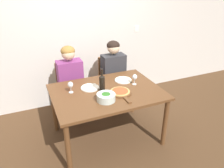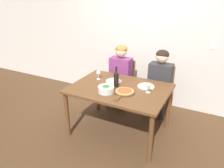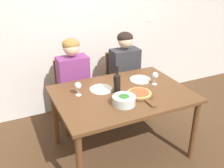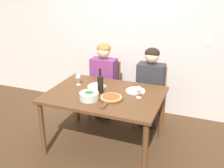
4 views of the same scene
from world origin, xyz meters
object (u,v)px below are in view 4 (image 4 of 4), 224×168
chair_left (106,87)px  pizza_on_board (111,98)px  broccoli_bowl (89,96)px  dinner_plate_left (97,86)px  person_woman (103,75)px  wine_glass_right (139,90)px  chair_right (151,94)px  wine_glass_left (78,77)px  person_man (150,81)px  wine_bottle (100,83)px  dinner_plate_right (135,91)px

chair_left → pizza_on_board: size_ratio=2.05×
broccoli_bowl → dinner_plate_left: bearing=101.3°
person_woman → wine_glass_right: (0.75, -0.68, 0.14)m
chair_left → pizza_on_board: 1.09m
chair_right → wine_glass_left: size_ratio=5.91×
person_woman → wine_glass_left: size_ratio=7.99×
person_man → dinner_plate_left: size_ratio=4.83×
wine_bottle → dinner_plate_right: (0.40, 0.19, -0.12)m
person_man → wine_bottle: 0.86m
broccoli_bowl → dinner_plate_right: bearing=44.5°
broccoli_bowl → person_woman: bearing=103.0°
chair_right → wine_glass_left: wine_glass_left is taller
pizza_on_board → wine_glass_left: bearing=154.7°
wine_bottle → wine_glass_right: size_ratio=2.10×
chair_right → dinner_plate_left: chair_right is taller
broccoli_bowl → person_man: bearing=61.4°
person_man → dinner_plate_left: 0.81m
chair_right → broccoli_bowl: bearing=-116.0°
chair_left → chair_right: (0.73, 0.00, 0.00)m
chair_right → dinner_plate_right: 0.69m
wine_glass_left → dinner_plate_left: bearing=4.1°
chair_right → wine_glass_left: bearing=-141.6°
person_woman → chair_right: bearing=8.6°
chair_left → person_woman: person_woman is taller
chair_left → wine_glass_right: wine_glass_right is taller
chair_left → wine_glass_left: (-0.12, -0.68, 0.38)m
wine_bottle → pizza_on_board: 0.27m
broccoli_bowl → wine_glass_left: bearing=132.5°
person_man → pizza_on_board: bearing=-108.1°
wine_bottle → broccoli_bowl: size_ratio=1.38×
pizza_on_board → wine_glass_right: bearing=28.9°
person_man → chair_right: bearing=90.0°
dinner_plate_right → wine_glass_right: wine_glass_right is taller
chair_left → wine_bottle: 0.94m
person_man → dinner_plate_left: bearing=-137.1°
wine_bottle → pizza_on_board: bearing=-35.7°
dinner_plate_left → broccoli_bowl: bearing=-78.7°
pizza_on_board → broccoli_bowl: bearing=-157.4°
dinner_plate_right → person_man: bearing=81.8°
person_woman → pizza_on_board: (0.45, -0.84, 0.05)m
wine_glass_left → chair_right: bearing=38.4°
pizza_on_board → person_man: bearing=71.9°
chair_right → wine_bottle: wine_bottle is taller
person_man → wine_glass_left: person_man is taller
wine_glass_left → wine_glass_right: size_ratio=1.00×
person_man → wine_bottle: person_man is taller
chair_left → wine_glass_right: (0.75, -0.79, 0.38)m
person_man → dinner_plate_right: person_man is taller
chair_right → person_woman: size_ratio=0.74×
chair_left → dinner_plate_left: 0.73m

